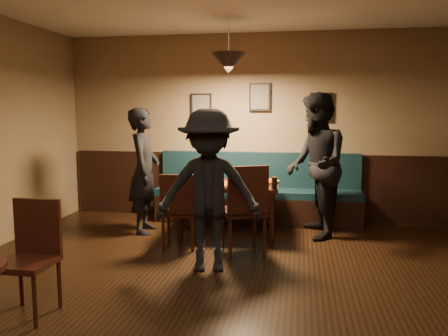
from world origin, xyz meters
name	(u,v)px	position (x,y,z in m)	size (l,w,h in m)	color
floor	(218,321)	(0.00, 0.00, 0.00)	(7.00, 7.00, 0.00)	black
wall_back	(260,127)	(0.00, 3.50, 1.40)	(6.00, 6.00, 0.00)	#8C704F
wainscot	(259,186)	(0.00, 3.47, 0.50)	(5.88, 0.06, 1.00)	black
booth_bench	(257,189)	(0.00, 3.20, 0.50)	(3.00, 0.60, 1.00)	#0F232D
picture_left	(201,107)	(-0.90, 3.47, 1.70)	(0.32, 0.04, 0.42)	black
picture_center	(260,97)	(0.00, 3.47, 1.85)	(0.32, 0.04, 0.42)	black
picture_right	(321,107)	(0.90, 3.47, 1.70)	(0.32, 0.04, 0.42)	black
pendant_lamp	(229,63)	(-0.31, 2.42, 2.25)	(0.44, 0.44, 0.25)	black
dining_table	(228,210)	(-0.31, 2.42, 0.35)	(1.31, 0.84, 0.70)	black
chair_near_left	(180,210)	(-0.80, 1.82, 0.46)	(0.41, 0.41, 0.92)	black
chair_near_right	(243,209)	(-0.02, 1.71, 0.53)	(0.46, 0.46, 1.05)	black
diner_left	(144,171)	(-1.46, 2.42, 0.84)	(0.62, 0.40, 1.69)	black
diner_right	(316,166)	(0.82, 2.57, 0.94)	(0.92, 0.71, 1.89)	black
diner_front	(209,191)	(-0.30, 1.13, 0.84)	(1.08, 0.62, 1.67)	black
pizza_a	(196,179)	(-0.77, 2.56, 0.72)	(0.38, 0.38, 0.04)	gold
pizza_b	(224,184)	(-0.33, 2.22, 0.72)	(0.36, 0.36, 0.04)	#D96028
pizza_c	(266,181)	(0.17, 2.57, 0.72)	(0.36, 0.36, 0.04)	gold
soda_glass	(274,183)	(0.31, 2.08, 0.78)	(0.07, 0.07, 0.15)	black
tabasco_bottle	(266,180)	(0.20, 2.36, 0.76)	(0.03, 0.03, 0.13)	maroon
napkin_a	(192,179)	(-0.87, 2.70, 0.70)	(0.16, 0.16, 0.01)	#1E7134
napkin_b	(181,185)	(-0.89, 2.18, 0.70)	(0.14, 0.14, 0.01)	#1F763B
cutlery_set	(226,189)	(-0.27, 2.02, 0.70)	(0.02, 0.17, 0.00)	#B8B8BD
cafe_chair_far	(26,260)	(-1.53, -0.17, 0.47)	(0.41, 0.41, 0.93)	black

